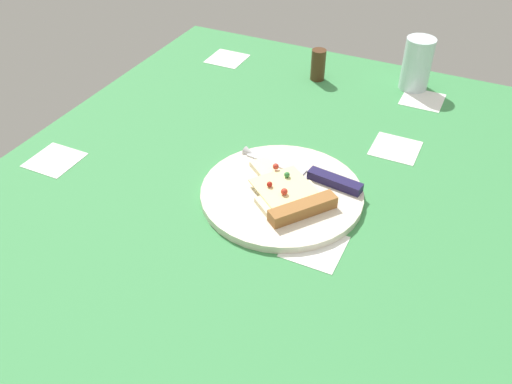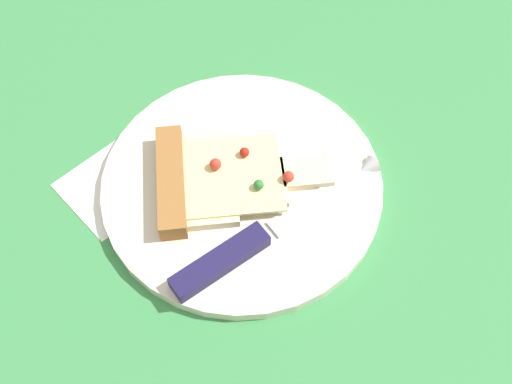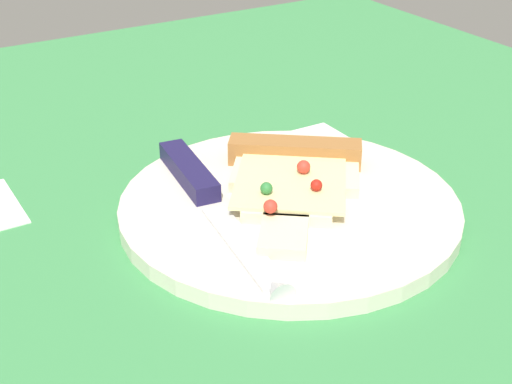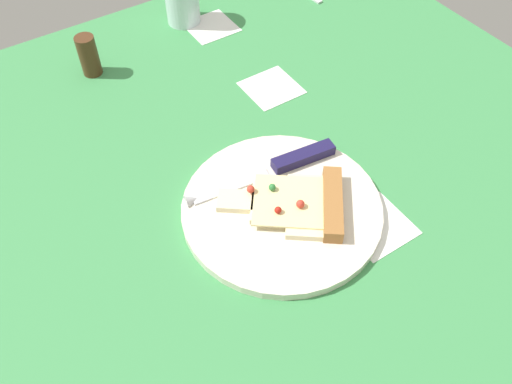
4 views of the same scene
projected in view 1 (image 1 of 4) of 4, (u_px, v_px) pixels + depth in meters
ground_plane at (305, 193)px, 98.50cm from camera, size 112.68×112.68×3.00cm
plate at (282, 193)px, 94.88cm from camera, size 28.45×28.45×1.39cm
pizza_slice at (289, 195)px, 92.16cm from camera, size 16.75×18.57×2.47cm
knife at (312, 174)px, 97.25cm from camera, size 5.06×24.08×2.45cm
drinking_glass at (417, 64)px, 123.08cm from camera, size 6.59×6.59×11.98cm
pepper_shaker at (318, 65)px, 127.88cm from camera, size 3.41×3.41×7.40cm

